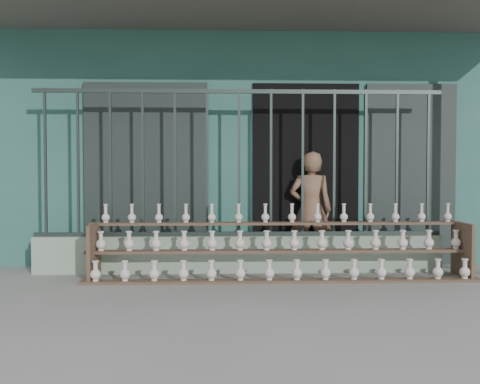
{
  "coord_description": "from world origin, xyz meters",
  "views": [
    {
      "loc": [
        -0.22,
        -5.25,
        1.22
      ],
      "look_at": [
        0.0,
        1.0,
        1.0
      ],
      "focal_mm": 40.0,
      "sensor_mm": 36.0,
      "label": 1
    }
  ],
  "objects": [
    {
      "name": "ground",
      "position": [
        0.0,
        0.0,
        0.0
      ],
      "size": [
        60.0,
        60.0,
        0.0
      ],
      "primitive_type": "plane",
      "color": "slate"
    },
    {
      "name": "workshop_building",
      "position": [
        0.0,
        4.23,
        1.62
      ],
      "size": [
        7.4,
        6.6,
        3.21
      ],
      "color": "#2B5A51",
      "rests_on": "ground"
    },
    {
      "name": "parapet_wall",
      "position": [
        0.0,
        1.3,
        0.23
      ],
      "size": [
        5.0,
        0.2,
        0.45
      ],
      "primitive_type": "cube",
      "color": "gray",
      "rests_on": "ground"
    },
    {
      "name": "security_fence",
      "position": [
        -0.0,
        1.3,
        1.35
      ],
      "size": [
        5.0,
        0.04,
        1.8
      ],
      "color": "#283330",
      "rests_on": "parapet_wall"
    },
    {
      "name": "shelf_rack",
      "position": [
        0.47,
        0.88,
        0.36
      ],
      "size": [
        4.5,
        0.68,
        0.85
      ],
      "color": "brown",
      "rests_on": "ground"
    },
    {
      "name": "elderly_woman",
      "position": [
        0.94,
        1.59,
        0.75
      ],
      "size": [
        0.59,
        0.43,
        1.5
      ],
      "primitive_type": "imported",
      "rotation": [
        0.0,
        0.0,
        3.01
      ],
      "color": "brown",
      "rests_on": "ground"
    }
  ]
}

